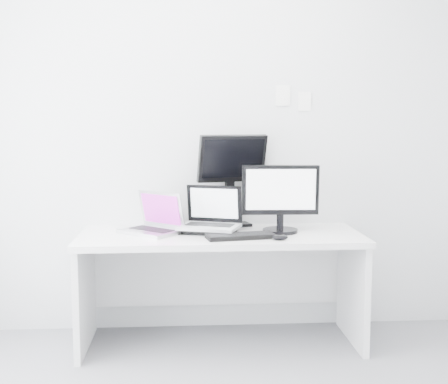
{
  "coord_description": "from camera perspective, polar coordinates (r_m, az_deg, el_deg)",
  "views": [
    {
      "loc": [
        -0.23,
        -2.46,
        1.44
      ],
      "look_at": [
        0.02,
        1.23,
        1.0
      ],
      "focal_mm": 47.34,
      "sensor_mm": 36.0,
      "label": 1
    }
  ],
  "objects": [
    {
      "name": "wall_note_0",
      "position": [
        4.11,
        5.73,
        9.27
      ],
      "size": [
        0.1,
        0.0,
        0.14
      ],
      "primitive_type": "cube",
      "color": "white",
      "rests_on": "back_wall"
    },
    {
      "name": "rear_monitor",
      "position": [
        4.01,
        0.7,
        1.23
      ],
      "size": [
        0.5,
        0.3,
        0.64
      ],
      "primitive_type": "cube",
      "rotation": [
        0.0,
        0.0,
        0.29
      ],
      "color": "black",
      "rests_on": "desk"
    },
    {
      "name": "back_wall",
      "position": [
        4.06,
        -0.63,
        5.52
      ],
      "size": [
        3.6,
        0.0,
        3.6
      ],
      "primitive_type": "plane",
      "rotation": [
        1.57,
        0.0,
        0.0
      ],
      "color": "silver",
      "rests_on": "ground"
    },
    {
      "name": "speaker",
      "position": [
        4.02,
        -2.78,
        -2.18
      ],
      "size": [
        0.1,
        0.1,
        0.17
      ],
      "primitive_type": "cube",
      "rotation": [
        0.0,
        0.0,
        -0.2
      ],
      "color": "black",
      "rests_on": "desk"
    },
    {
      "name": "dell_laptop",
      "position": [
        3.77,
        -1.46,
        -1.69
      ],
      "size": [
        0.44,
        0.39,
        0.31
      ],
      "primitive_type": "cube",
      "rotation": [
        0.0,
        0.0,
        -0.34
      ],
      "color": "#A0A3A7",
      "rests_on": "desk"
    },
    {
      "name": "desk",
      "position": [
        3.87,
        -0.32,
        -9.36
      ],
      "size": [
        1.8,
        0.7,
        0.73
      ],
      "primitive_type": "cube",
      "color": "white",
      "rests_on": "ground"
    },
    {
      "name": "macbook",
      "position": [
        3.79,
        -7.16,
        -1.93
      ],
      "size": [
        0.46,
        0.45,
        0.28
      ],
      "primitive_type": "cube",
      "rotation": [
        0.0,
        0.0,
        -0.72
      ],
      "color": "#ABABB0",
      "rests_on": "desk"
    },
    {
      "name": "samsung_monitor",
      "position": [
        3.8,
        5.48,
        -0.55
      ],
      "size": [
        0.5,
        0.25,
        0.45
      ],
      "primitive_type": "cube",
      "rotation": [
        0.0,
        0.0,
        -0.04
      ],
      "color": "black",
      "rests_on": "desk"
    },
    {
      "name": "wall_note_1",
      "position": [
        4.14,
        7.79,
        8.67
      ],
      "size": [
        0.09,
        0.0,
        0.13
      ],
      "primitive_type": "cube",
      "color": "white",
      "rests_on": "back_wall"
    },
    {
      "name": "keyboard",
      "position": [
        3.62,
        1.6,
        -4.28
      ],
      "size": [
        0.44,
        0.22,
        0.03
      ],
      "primitive_type": "cube",
      "rotation": [
        0.0,
        0.0,
        0.18
      ],
      "color": "black",
      "rests_on": "desk"
    },
    {
      "name": "mouse",
      "position": [
        3.59,
        5.42,
        -4.39
      ],
      "size": [
        0.11,
        0.07,
        0.03
      ],
      "primitive_type": "ellipsoid",
      "rotation": [
        0.0,
        0.0,
        0.11
      ],
      "color": "black",
      "rests_on": "desk"
    }
  ]
}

